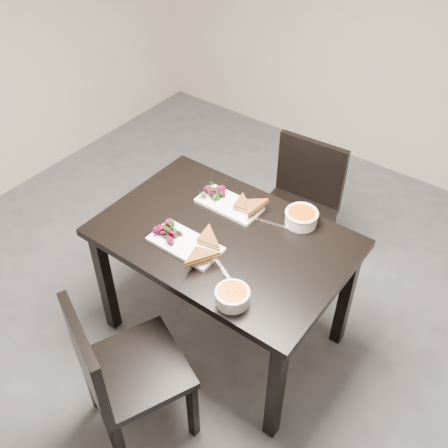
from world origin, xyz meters
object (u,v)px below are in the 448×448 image
object	(u,v)px
soup_bowl_far	(301,217)
plate_near	(185,244)
soup_bowl_near	(232,296)
table	(224,250)
chair_near	(118,370)
chair_far	(300,202)
plate_far	(229,205)

from	to	relation	value
soup_bowl_far	plate_near	bearing A→B (deg)	-127.25
plate_near	soup_bowl_near	xyz separation A→B (m)	(0.38, -0.14, 0.03)
table	soup_bowl_far	size ratio (longest dim) A/B	7.33
chair_near	soup_bowl_near	xyz separation A→B (m)	(0.30, 0.42, 0.30)
soup_bowl_near	plate_near	bearing A→B (deg)	159.20
chair_far	soup_bowl_far	distance (m)	0.58
chair_near	table	bearing A→B (deg)	112.04
table	chair_far	world-z (taller)	chair_far
table	soup_bowl_far	world-z (taller)	soup_bowl_far
plate_near	soup_bowl_near	distance (m)	0.40
table	chair_near	bearing A→B (deg)	-91.85
plate_near	table	bearing A→B (deg)	59.00
chair_near	soup_bowl_far	size ratio (longest dim) A/B	5.20
soup_bowl_near	chair_far	bearing A→B (deg)	103.98
chair_near	plate_far	xyz separation A→B (m)	(-0.09, 0.92, 0.27)
soup_bowl_near	chair_near	bearing A→B (deg)	-125.37
plate_far	soup_bowl_near	bearing A→B (deg)	-52.43
table	soup_bowl_near	bearing A→B (deg)	-48.38
chair_far	soup_bowl_near	world-z (taller)	chair_far
table	soup_bowl_far	xyz separation A→B (m)	(0.25, 0.29, 0.14)
table	chair_far	size ratio (longest dim) A/B	1.41
chair_far	plate_near	xyz separation A→B (m)	(-0.12, -0.90, 0.27)
soup_bowl_near	plate_far	world-z (taller)	soup_bowl_near
soup_bowl_near	plate_far	distance (m)	0.63
plate_near	soup_bowl_far	size ratio (longest dim) A/B	2.12
soup_bowl_near	soup_bowl_far	distance (m)	0.61
chair_near	soup_bowl_near	world-z (taller)	chair_near
chair_far	plate_far	xyz separation A→B (m)	(-0.13, -0.54, 0.27)
table	chair_far	bearing A→B (deg)	88.70
chair_near	plate_near	xyz separation A→B (m)	(-0.08, 0.56, 0.27)
plate_far	soup_bowl_far	distance (m)	0.38
plate_near	chair_near	bearing A→B (deg)	-82.24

